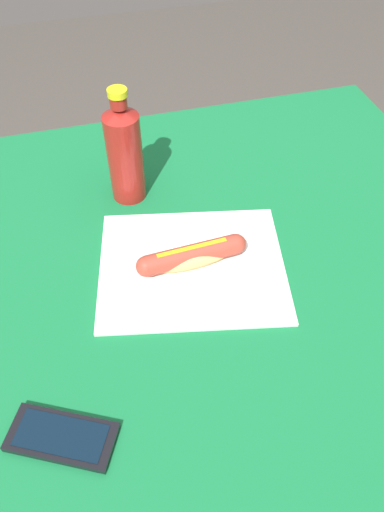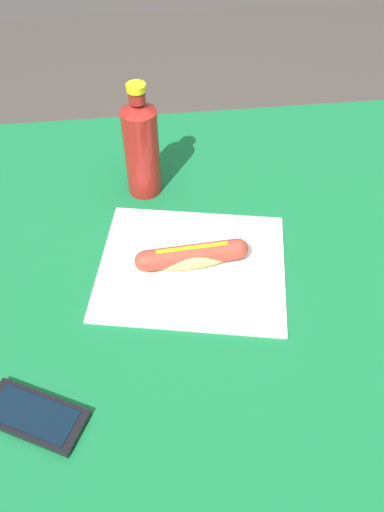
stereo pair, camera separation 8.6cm
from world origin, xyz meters
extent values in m
plane|color=#47423D|center=(0.00, 0.00, 0.00)|extent=(6.00, 6.00, 0.00)
cylinder|color=brown|center=(-0.43, 0.37, 0.35)|extent=(0.07, 0.07, 0.70)
cylinder|color=brown|center=(0.43, 0.37, 0.35)|extent=(0.07, 0.07, 0.70)
cube|color=brown|center=(0.00, 0.00, 0.71)|extent=(1.02, 0.91, 0.03)
cube|color=#146B38|center=(0.00, 0.00, 0.73)|extent=(1.08, 0.97, 0.00)
cube|color=white|center=(-0.06, -0.03, 0.74)|extent=(0.38, 0.34, 0.01)
ellipsoid|color=#DBB26B|center=(-0.06, -0.03, 0.76)|extent=(0.16, 0.05, 0.04)
cylinder|color=#A83D2D|center=(-0.06, -0.03, 0.77)|extent=(0.17, 0.05, 0.04)
sphere|color=#A83D2D|center=(0.02, -0.02, 0.77)|extent=(0.04, 0.04, 0.04)
sphere|color=#A83D2D|center=(-0.14, -0.03, 0.77)|extent=(0.04, 0.04, 0.04)
cube|color=yellow|center=(-0.06, -0.03, 0.78)|extent=(0.13, 0.02, 0.00)
cube|color=black|center=(-0.32, -0.28, 0.74)|extent=(0.16, 0.13, 0.01)
cube|color=black|center=(-0.32, -0.28, 0.75)|extent=(0.13, 0.10, 0.00)
cylinder|color=maroon|center=(-0.13, 0.20, 0.83)|extent=(0.07, 0.07, 0.18)
cone|color=maroon|center=(-0.13, 0.20, 0.93)|extent=(0.07, 0.07, 0.02)
cylinder|color=maroon|center=(-0.13, 0.20, 0.95)|extent=(0.03, 0.03, 0.02)
cylinder|color=yellow|center=(-0.13, 0.20, 0.96)|extent=(0.04, 0.04, 0.01)
camera|label=1|loc=(-0.21, -0.58, 1.40)|focal=34.19mm
camera|label=2|loc=(-0.13, -0.60, 1.40)|focal=34.19mm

